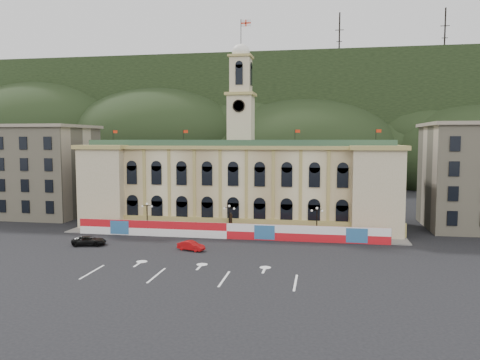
% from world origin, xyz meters
% --- Properties ---
extents(ground, '(260.00, 260.00, 0.00)m').
position_xyz_m(ground, '(0.00, 0.00, 0.00)').
color(ground, black).
rests_on(ground, ground).
extents(lane_markings, '(26.00, 10.00, 0.02)m').
position_xyz_m(lane_markings, '(0.00, -5.00, 0.00)').
color(lane_markings, white).
rests_on(lane_markings, ground).
extents(hill_ridge, '(230.00, 80.00, 64.00)m').
position_xyz_m(hill_ridge, '(0.03, 121.99, 19.48)').
color(hill_ridge, black).
rests_on(hill_ridge, ground).
extents(city_hall, '(56.20, 17.60, 37.10)m').
position_xyz_m(city_hall, '(0.00, 27.63, 7.85)').
color(city_hall, beige).
rests_on(city_hall, ground).
extents(side_building_left, '(21.00, 17.00, 18.60)m').
position_xyz_m(side_building_left, '(-43.00, 30.93, 9.33)').
color(side_building_left, tan).
rests_on(side_building_left, ground).
extents(hoarding_fence, '(50.00, 0.44, 2.50)m').
position_xyz_m(hoarding_fence, '(0.06, 15.07, 1.25)').
color(hoarding_fence, red).
rests_on(hoarding_fence, ground).
extents(pavement, '(56.00, 5.50, 0.16)m').
position_xyz_m(pavement, '(0.00, 17.75, 0.08)').
color(pavement, slate).
rests_on(pavement, ground).
extents(statue, '(1.40, 1.40, 3.72)m').
position_xyz_m(statue, '(0.00, 18.00, 1.19)').
color(statue, '#595651').
rests_on(statue, ground).
extents(lamp_left, '(1.96, 0.44, 5.15)m').
position_xyz_m(lamp_left, '(-14.00, 17.00, 3.07)').
color(lamp_left, black).
rests_on(lamp_left, ground).
extents(lamp_center, '(1.96, 0.44, 5.15)m').
position_xyz_m(lamp_center, '(0.00, 17.00, 3.07)').
color(lamp_center, black).
rests_on(lamp_center, ground).
extents(lamp_right, '(1.96, 0.44, 5.15)m').
position_xyz_m(lamp_right, '(14.00, 17.00, 3.07)').
color(lamp_right, black).
rests_on(lamp_right, ground).
extents(red_sedan, '(3.70, 4.79, 1.31)m').
position_xyz_m(red_sedan, '(-3.44, 6.54, 0.66)').
color(red_sedan, '#B00C0E').
rests_on(red_sedan, ground).
extents(black_suv, '(4.30, 5.85, 1.36)m').
position_xyz_m(black_suv, '(-19.21, 6.97, 0.68)').
color(black_suv, black).
rests_on(black_suv, ground).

